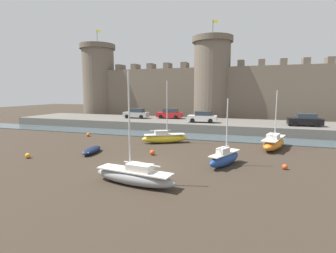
% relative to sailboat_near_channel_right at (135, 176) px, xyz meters
% --- Properties ---
extents(ground_plane, '(160.00, 160.00, 0.00)m').
position_rel_sailboat_near_channel_right_xyz_m(ground_plane, '(-1.32, 3.71, -0.56)').
color(ground_plane, '#382D23').
extents(water_channel, '(80.00, 4.50, 0.10)m').
position_rel_sailboat_near_channel_right_xyz_m(water_channel, '(-1.32, 17.89, -0.51)').
color(water_channel, '#47565B').
rests_on(water_channel, ground).
extents(quay_road, '(60.98, 10.00, 1.25)m').
position_rel_sailboat_near_channel_right_xyz_m(quay_road, '(-1.32, 25.14, 0.06)').
color(quay_road, '#666059').
rests_on(quay_road, ground).
extents(castle, '(56.46, 7.48, 18.56)m').
position_rel_sailboat_near_channel_right_xyz_m(castle, '(-1.32, 35.58, 6.24)').
color(castle, '#706354').
rests_on(castle, ground).
extents(sailboat_near_channel_right, '(5.71, 1.99, 6.90)m').
position_rel_sailboat_near_channel_right_xyz_m(sailboat_near_channel_right, '(0.00, 0.00, 0.00)').
color(sailboat_near_channel_right, gray).
rests_on(sailboat_near_channel_right, ground).
extents(sailboat_foreground_left, '(2.40, 4.13, 5.17)m').
position_rel_sailboat_near_channel_right_xyz_m(sailboat_foreground_left, '(4.72, 6.00, 0.05)').
color(sailboat_foreground_left, '#234793').
rests_on(sailboat_foreground_left, ground).
extents(rowboat_foreground_right, '(1.64, 3.33, 0.57)m').
position_rel_sailboat_near_channel_right_xyz_m(rowboat_foreground_right, '(-7.39, 6.20, -0.26)').
color(rowboat_foreground_right, '#141E3D').
rests_on(rowboat_foreground_right, ground).
extents(sailboat_midflat_right, '(5.06, 3.62, 6.83)m').
position_rel_sailboat_near_channel_right_xyz_m(sailboat_midflat_right, '(-2.67, 13.00, 0.03)').
color(sailboat_midflat_right, yellow).
rests_on(sailboat_midflat_right, ground).
extents(sailboat_near_channel_left, '(2.94, 5.74, 5.79)m').
position_rel_sailboat_near_channel_right_xyz_m(sailboat_near_channel_left, '(8.63, 13.52, 0.10)').
color(sailboat_near_channel_left, orange).
rests_on(sailboat_near_channel_left, ground).
extents(mooring_buoy_near_channel, '(0.44, 0.44, 0.44)m').
position_rel_sailboat_near_channel_right_xyz_m(mooring_buoy_near_channel, '(-11.53, 2.90, -0.34)').
color(mooring_buoy_near_channel, orange).
rests_on(mooring_buoy_near_channel, ground).
extents(mooring_buoy_mid_mud, '(0.45, 0.45, 0.45)m').
position_rel_sailboat_near_channel_right_xyz_m(mooring_buoy_mid_mud, '(-13.30, 13.87, -0.34)').
color(mooring_buoy_mid_mud, orange).
rests_on(mooring_buoy_mid_mud, ground).
extents(mooring_buoy_off_centre, '(0.46, 0.46, 0.46)m').
position_rel_sailboat_near_channel_right_xyz_m(mooring_buoy_off_centre, '(-1.84, 7.38, -0.33)').
color(mooring_buoy_off_centre, '#E04C1E').
rests_on(mooring_buoy_off_centre, ground).
extents(mooring_buoy_near_shore, '(0.40, 0.40, 0.40)m').
position_rel_sailboat_near_channel_right_xyz_m(mooring_buoy_near_shore, '(9.03, 6.44, -0.37)').
color(mooring_buoy_near_shore, '#E04C1E').
rests_on(mooring_buoy_near_shore, ground).
extents(car_quay_centre_east, '(4.17, 2.02, 1.62)m').
position_rel_sailboat_near_channel_right_xyz_m(car_quay_centre_east, '(12.85, 23.43, 1.46)').
color(car_quay_centre_east, black).
rests_on(car_quay_centre_east, quay_road).
extents(car_quay_centre_west, '(4.17, 2.02, 1.62)m').
position_rel_sailboat_near_channel_right_xyz_m(car_quay_centre_west, '(-6.69, 26.96, 1.46)').
color(car_quay_centre_west, red).
rests_on(car_quay_centre_west, quay_road).
extents(car_quay_east, '(4.17, 2.02, 1.62)m').
position_rel_sailboat_near_channel_right_xyz_m(car_quay_east, '(-0.46, 23.15, 1.46)').
color(car_quay_east, silver).
rests_on(car_quay_east, quay_road).
extents(car_quay_west, '(4.17, 2.02, 1.62)m').
position_rel_sailboat_near_channel_right_xyz_m(car_quay_west, '(-12.14, 25.58, 1.46)').
color(car_quay_west, '#B2B5B7').
rests_on(car_quay_west, quay_road).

